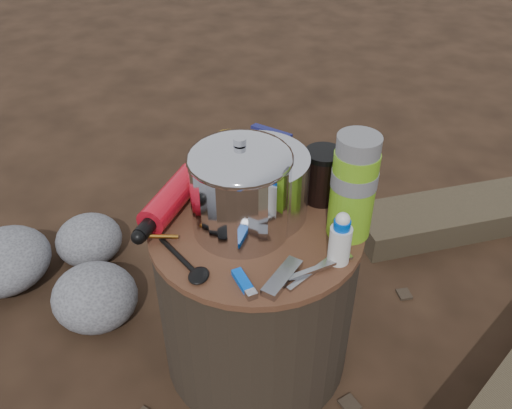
% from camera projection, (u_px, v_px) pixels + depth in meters
% --- Properties ---
extents(ground, '(60.00, 60.00, 0.00)m').
position_uv_depth(ground, '(256.00, 351.00, 1.40)').
color(ground, black).
rests_on(ground, ground).
extents(stump, '(0.46, 0.46, 0.42)m').
position_uv_depth(stump, '(256.00, 295.00, 1.27)').
color(stump, black).
rests_on(stump, ground).
extents(log_small, '(1.05, 0.69, 0.09)m').
position_uv_depth(log_small, '(506.00, 206.00, 1.82)').
color(log_small, '#3A3021').
rests_on(log_small, ground).
extents(foil_windscreen, '(0.23, 0.23, 0.14)m').
position_uv_depth(foil_windscreen, '(255.00, 185.00, 1.14)').
color(foil_windscreen, silver).
rests_on(foil_windscreen, stump).
extents(camping_pot, '(0.21, 0.21, 0.21)m').
position_uv_depth(camping_pot, '(241.00, 188.00, 1.08)').
color(camping_pot, silver).
rests_on(camping_pot, stump).
extents(fuel_bottle, '(0.09, 0.26, 0.06)m').
position_uv_depth(fuel_bottle, '(172.00, 198.00, 1.17)').
color(fuel_bottle, red).
rests_on(fuel_bottle, stump).
extents(thermos, '(0.09, 0.09, 0.23)m').
position_uv_depth(thermos, '(353.00, 188.00, 1.06)').
color(thermos, '#66A31A').
rests_on(thermos, stump).
extents(travel_mug, '(0.08, 0.08, 0.12)m').
position_uv_depth(travel_mug, '(322.00, 176.00, 1.19)').
color(travel_mug, black).
rests_on(travel_mug, stump).
extents(stuff_sack, '(0.18, 0.14, 0.12)m').
position_uv_depth(stuff_sack, '(234.00, 156.00, 1.26)').
color(stuff_sack, '#BF8C05').
rests_on(stuff_sack, stump).
extents(food_pouch, '(0.10, 0.05, 0.13)m').
position_uv_depth(food_pouch, '(269.00, 155.00, 1.25)').
color(food_pouch, '#121553').
rests_on(food_pouch, stump).
extents(lighter, '(0.06, 0.07, 0.01)m').
position_uv_depth(lighter, '(243.00, 281.00, 1.00)').
color(lighter, '#0045C2').
rests_on(lighter, stump).
extents(multitool, '(0.06, 0.11, 0.02)m').
position_uv_depth(multitool, '(282.00, 278.00, 1.01)').
color(multitool, '#9E9EA3').
rests_on(multitool, stump).
extents(pot_grabber, '(0.12, 0.13, 0.01)m').
position_uv_depth(pot_grabber, '(314.00, 270.00, 1.03)').
color(pot_grabber, '#9E9EA3').
rests_on(pot_grabber, stump).
extents(spork, '(0.14, 0.12, 0.01)m').
position_uv_depth(spork, '(178.00, 256.00, 1.06)').
color(spork, black).
rests_on(spork, stump).
extents(squeeze_bottle, '(0.04, 0.04, 0.10)m').
position_uv_depth(squeeze_bottle, '(340.00, 240.00, 1.03)').
color(squeeze_bottle, silver).
rests_on(squeeze_bottle, stump).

